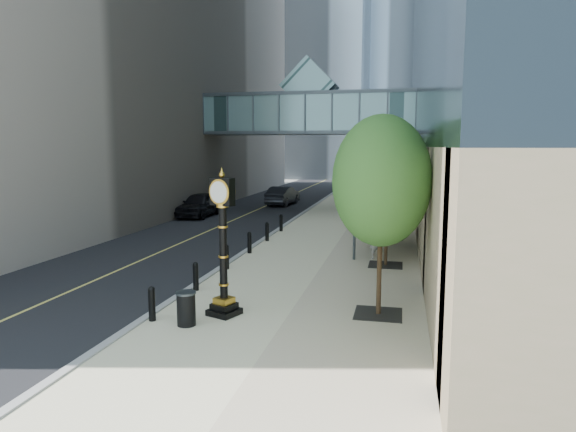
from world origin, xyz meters
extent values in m
plane|color=gray|center=(0.00, 0.00, 0.00)|extent=(320.00, 320.00, 0.00)
cube|color=black|center=(-7.00, 40.00, 0.01)|extent=(8.00, 180.00, 0.02)
cube|color=beige|center=(1.00, 40.00, 0.03)|extent=(8.00, 180.00, 0.06)
cube|color=gray|center=(-3.00, 40.00, 0.04)|extent=(0.25, 180.00, 0.07)
cube|color=#A0B6CA|center=(-6.00, 120.00, 32.50)|extent=(22.00, 22.00, 65.00)
cube|color=slate|center=(-3.00, 28.00, 7.50)|extent=(17.00, 4.00, 3.00)
cube|color=#383F44|center=(-3.00, 28.00, 6.05)|extent=(17.00, 4.20, 0.25)
cube|color=#383F44|center=(-3.00, 28.00, 8.95)|extent=(17.00, 4.20, 0.25)
cube|color=slate|center=(-3.00, 28.00, 9.60)|extent=(4.24, 3.00, 4.24)
cube|color=#383F44|center=(3.50, 14.00, 4.20)|extent=(3.00, 8.00, 0.25)
cube|color=slate|center=(3.50, 14.00, 4.35)|extent=(2.80, 7.80, 0.06)
cylinder|color=#383F44|center=(2.20, 10.30, 2.10)|extent=(0.12, 0.12, 4.20)
cylinder|color=#383F44|center=(2.20, 17.70, 2.10)|extent=(0.12, 0.12, 4.20)
cylinder|color=black|center=(-2.70, 1.00, 0.51)|extent=(0.20, 0.20, 0.90)
cylinder|color=black|center=(-2.70, 4.20, 0.51)|extent=(0.20, 0.20, 0.90)
cylinder|color=black|center=(-2.70, 7.40, 0.51)|extent=(0.20, 0.20, 0.90)
cylinder|color=black|center=(-2.70, 10.60, 0.51)|extent=(0.20, 0.20, 0.90)
cylinder|color=black|center=(-2.70, 13.80, 0.51)|extent=(0.20, 0.20, 0.90)
cylinder|color=black|center=(-2.70, 17.00, 0.51)|extent=(0.20, 0.20, 0.90)
cube|color=black|center=(3.60, 3.00, 0.07)|extent=(1.40, 1.40, 0.02)
cylinder|color=#3E2F1A|center=(3.60, 3.00, 1.62)|extent=(0.14, 0.14, 3.12)
ellipsoid|color=#346926|center=(3.60, 3.00, 4.03)|extent=(2.86, 2.86, 3.81)
cube|color=black|center=(3.60, 9.50, 0.07)|extent=(1.40, 1.40, 0.02)
cylinder|color=#3E2F1A|center=(3.60, 9.50, 1.66)|extent=(0.14, 0.14, 3.21)
ellipsoid|color=#346926|center=(3.60, 9.50, 4.14)|extent=(2.94, 2.94, 3.92)
cube|color=black|center=(3.60, 16.00, 0.07)|extent=(1.40, 1.40, 0.02)
cylinder|color=#3E2F1A|center=(3.60, 16.00, 1.36)|extent=(0.14, 0.14, 2.59)
ellipsoid|color=#346926|center=(3.60, 16.00, 3.36)|extent=(2.38, 2.38, 3.17)
cube|color=black|center=(3.60, 22.50, 0.07)|extent=(1.40, 1.40, 0.02)
cylinder|color=#3E2F1A|center=(3.60, 22.50, 1.59)|extent=(0.14, 0.14, 3.06)
ellipsoid|color=#346926|center=(3.60, 22.50, 3.95)|extent=(2.80, 2.80, 3.74)
cube|color=black|center=(3.60, 29.00, 0.07)|extent=(1.40, 1.40, 0.02)
cylinder|color=#3E2F1A|center=(3.60, 29.00, 1.60)|extent=(0.14, 0.14, 3.07)
ellipsoid|color=#346926|center=(3.60, 29.00, 3.97)|extent=(2.82, 2.82, 3.76)
cube|color=black|center=(-0.86, 1.95, 0.15)|extent=(1.03, 1.03, 0.18)
cube|color=black|center=(-0.86, 1.95, 0.32)|extent=(0.80, 0.80, 0.18)
cube|color=gold|center=(-0.86, 1.95, 0.50)|extent=(0.63, 0.63, 0.18)
cylinder|color=black|center=(-0.86, 1.95, 1.96)|extent=(0.23, 0.23, 2.74)
cube|color=black|center=(-0.86, 1.95, 3.72)|extent=(0.80, 0.52, 0.79)
cylinder|color=white|center=(-0.86, 2.10, 3.72)|extent=(0.59, 0.26, 0.62)
cylinder|color=white|center=(-0.86, 1.79, 3.72)|extent=(0.59, 0.26, 0.62)
sphere|color=gold|center=(-0.86, 1.95, 4.21)|extent=(0.18, 0.18, 0.18)
cylinder|color=black|center=(-1.59, 0.86, 0.51)|extent=(0.65, 0.65, 0.90)
imported|color=#ABA69D|center=(3.12, 10.63, 0.86)|extent=(0.68, 0.57, 1.59)
imported|color=black|center=(-9.94, 22.25, 0.88)|extent=(2.10, 5.08, 1.72)
imported|color=black|center=(-5.79, 30.70, 0.82)|extent=(2.11, 4.97, 1.59)
camera|label=1|loc=(4.19, -11.98, 5.03)|focal=32.00mm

